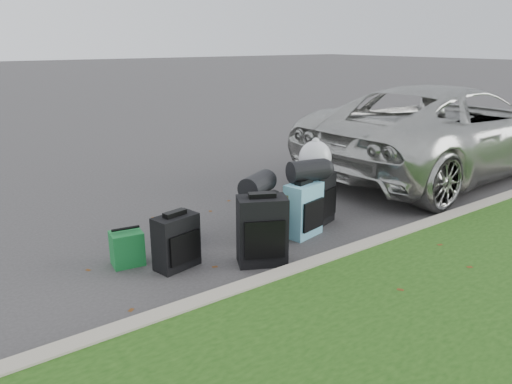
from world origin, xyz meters
TOP-DOWN VIEW (x-y plane):
  - ground at (0.00, 0.00)m, footprint 120.00×120.00m
  - curb at (0.00, -1.00)m, footprint 120.00×0.18m
  - suv at (4.35, 0.64)m, footprint 5.68×2.77m
  - suitcase_small_black at (-1.30, -0.03)m, footprint 0.50×0.34m
  - suitcase_large_black_left at (-0.52, -0.47)m, footprint 0.59×0.50m
  - suitcase_olive at (-0.07, -0.02)m, footprint 0.41×0.26m
  - suitcase_teal at (0.36, -0.14)m, footprint 0.50×0.36m
  - suitcase_large_black_right at (0.81, 0.07)m, footprint 0.50×0.39m
  - tote_green at (-1.68, 0.34)m, footprint 0.36×0.30m
  - tote_navy at (-0.92, 0.55)m, footprint 0.33×0.28m
  - duffel_left at (-0.16, 0.09)m, footprint 0.56×0.46m
  - duffel_right at (0.47, -0.08)m, footprint 0.51×0.35m
  - trash_bag at (0.73, 0.08)m, footprint 0.42×0.42m

SIDE VIEW (x-z plane):
  - ground at x=0.00m, z-range 0.00..0.00m
  - curb at x=0.00m, z-range 0.00..0.15m
  - tote_navy at x=-0.92m, z-range 0.00..0.31m
  - tote_green at x=-1.68m, z-range 0.00..0.36m
  - suitcase_olive at x=-0.07m, z-range 0.00..0.55m
  - suitcase_small_black at x=-1.30m, z-range 0.00..0.57m
  - suitcase_teal at x=0.36m, z-range 0.00..0.65m
  - suitcase_large_black_right at x=0.81m, z-range 0.00..0.66m
  - suitcase_large_black_left at x=-0.52m, z-range 0.00..0.73m
  - duffel_left at x=-0.16m, z-range 0.55..0.81m
  - suv at x=4.35m, z-range 0.00..1.56m
  - duffel_right at x=0.47m, z-range 0.65..0.91m
  - trash_bag at x=0.73m, z-range 0.66..1.08m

